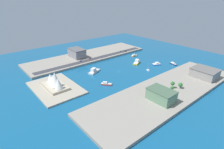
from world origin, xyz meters
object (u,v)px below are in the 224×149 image
at_px(tugboat_red, 106,84).
at_px(hatchback_blue, 81,61).
at_px(ferry_white_commuter, 94,71).
at_px(patrol_launch_navy, 173,64).
at_px(terminal_long_green, 161,95).
at_px(pickup_red, 90,59).
at_px(sedan_silver, 120,51).
at_px(water_taxi_orange, 134,55).
at_px(opera_landmark, 55,81).
at_px(traffic_light_waterfront, 102,56).
at_px(suv_black, 126,51).
at_px(ferry_yellow_fast, 137,62).
at_px(warehouse_low_gray, 77,53).
at_px(sailboat_small_white, 148,70).
at_px(carpark_squat_concrete, 205,73).
at_px(catamaran_blue, 157,64).

relative_size(tugboat_red, hatchback_blue, 3.28).
relative_size(ferry_white_commuter, tugboat_red, 1.72).
xyz_separation_m(ferry_white_commuter, patrol_launch_navy, (-59.97, -128.43, -1.20)).
xyz_separation_m(patrol_launch_navy, terminal_long_green, (-60.82, 120.31, 8.74)).
bearing_deg(pickup_red, sedan_silver, -91.11).
bearing_deg(water_taxi_orange, opera_landmark, 98.84).
distance_m(terminal_long_green, traffic_light_waterfront, 164.23).
bearing_deg(suv_black, opera_landmark, 106.91).
height_order(ferry_yellow_fast, suv_black, ferry_yellow_fast).
xyz_separation_m(patrol_launch_navy, sedan_silver, (109.07, 28.37, 3.03)).
bearing_deg(ferry_white_commuter, ferry_yellow_fast, -100.79).
relative_size(terminal_long_green, hatchback_blue, 7.04).
xyz_separation_m(water_taxi_orange, warehouse_low_gray, (59.87, 95.24, 9.98)).
xyz_separation_m(patrol_launch_navy, warehouse_low_gray, (136.11, 115.01, 10.17)).
bearing_deg(opera_landmark, tugboat_red, -120.90).
xyz_separation_m(ferry_yellow_fast, opera_landmark, (4.11, 151.18, 7.98)).
distance_m(sailboat_small_white, tugboat_red, 83.64).
xyz_separation_m(sailboat_small_white, opera_landmark, (38.51, 141.34, 9.50)).
height_order(tugboat_red, sedan_silver, sedan_silver).
height_order(carpark_squat_concrete, terminal_long_green, terminal_long_green).
xyz_separation_m(carpark_squat_concrete, pickup_red, (173.36, 83.35, -5.52)).
bearing_deg(water_taxi_orange, sedan_silver, 14.68).
relative_size(ferry_yellow_fast, hatchback_blue, 5.05).
xyz_separation_m(carpark_squat_concrete, opera_landmark, (111.38, 178.52, 0.62)).
height_order(pickup_red, opera_landmark, opera_landmark).
relative_size(ferry_white_commuter, patrol_launch_navy, 1.56).
bearing_deg(terminal_long_green, sailboat_small_white, -41.94).
height_order(catamaran_blue, ferry_white_commuter, ferry_white_commuter).
bearing_deg(terminal_long_green, ferry_white_commuter, 3.85).
bearing_deg(carpark_squat_concrete, opera_landmark, 58.04).
height_order(ferry_white_commuter, carpark_squat_concrete, carpark_squat_concrete).
bearing_deg(sedan_silver, ferry_yellow_fast, 164.07).
xyz_separation_m(tugboat_red, terminal_long_green, (-74.76, -19.89, 8.50)).
bearing_deg(patrol_launch_navy, traffic_light_waterfront, 39.83).
height_order(water_taxi_orange, warehouse_low_gray, warehouse_low_gray).
height_order(water_taxi_orange, ferry_white_commuter, ferry_white_commuter).
bearing_deg(catamaran_blue, opera_landmark, 80.06).
bearing_deg(sedan_silver, warehouse_low_gray, 72.67).
bearing_deg(sedan_silver, pickup_red, 88.89).
distance_m(suv_black, sedan_silver, 12.04).
distance_m(patrol_launch_navy, opera_landmark, 204.06).
xyz_separation_m(tugboat_red, opera_landmark, (34.59, 57.79, 8.86)).
xyz_separation_m(traffic_light_waterfront, opera_landmark, (-50.47, 115.42, 2.66)).
distance_m(suv_black, traffic_light_waterfront, 65.01).
relative_size(suv_black, sedan_silver, 1.11).
bearing_deg(pickup_red, patrol_launch_navy, -137.06).
height_order(ferry_white_commuter, warehouse_low_gray, warehouse_low_gray).
bearing_deg(sedan_silver, sailboat_small_white, 164.06).
height_order(hatchback_blue, suv_black, suv_black).
relative_size(warehouse_low_gray, pickup_red, 8.17).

